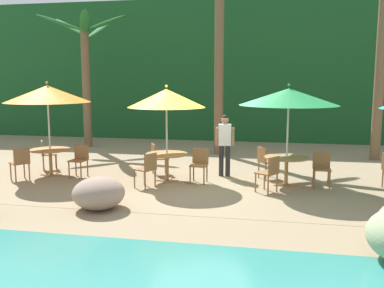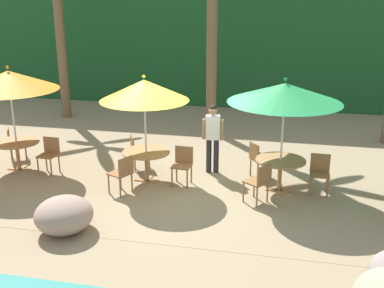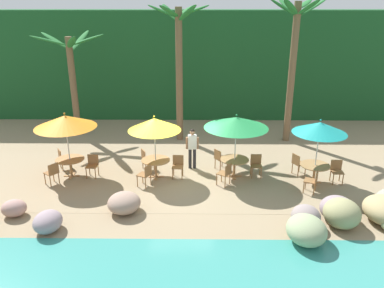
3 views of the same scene
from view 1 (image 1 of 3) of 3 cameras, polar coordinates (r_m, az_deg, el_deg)
ground_plane at (r=11.10m, az=1.53°, el=-5.31°), size 120.00×120.00×0.00m
terrace_deck at (r=11.10m, az=1.53°, el=-5.29°), size 18.00×5.20×0.01m
foliage_backdrop at (r=19.71m, az=6.04°, el=9.51°), size 28.00×2.40×6.00m
rock_seawall at (r=7.70m, az=7.17°, el=-8.82°), size 15.86×2.80×0.89m
umbrella_orange at (r=12.43m, az=-18.45°, el=6.25°), size 2.30×2.30×2.59m
dining_table_orange at (r=12.59m, az=-18.10°, el=-1.21°), size 1.10×1.10×0.74m
chair_orange_seaward at (r=12.24m, az=-14.52°, el=-1.82°), size 0.45×0.46×0.87m
chair_orange_inland at (r=13.44m, az=-18.61°, el=-1.08°), size 0.58×0.58×0.87m
chair_orange_left at (r=12.22m, az=-21.57°, el=-2.16°), size 0.59×0.59×0.87m
umbrella_yellow at (r=11.14m, az=-3.38°, el=6.01°), size 1.99×1.99×2.51m
dining_table_yellow at (r=11.32m, az=-3.31°, el=-1.87°), size 1.10×1.10×0.74m
chair_yellow_seaward at (r=11.20m, az=0.99°, el=-2.49°), size 0.44×0.45×0.87m
chair_yellow_inland at (r=12.13m, az=-4.60°, el=-1.65°), size 0.57×0.57×0.87m
chair_yellow_left at (r=10.65m, az=-5.89°, el=-3.11°), size 0.57×0.56×0.87m
umbrella_green at (r=10.87m, az=12.58°, el=6.06°), size 2.42×2.42×2.54m
dining_table_green at (r=11.05m, az=12.30°, el=-2.30°), size 1.10×1.10×0.74m
chair_green_seaward at (r=11.20m, az=16.64°, el=-2.85°), size 0.42×0.43×0.87m
chair_green_inland at (r=11.72m, az=9.60°, el=-2.11°), size 0.59×0.59×0.87m
chair_green_left at (r=10.32m, az=10.17°, el=-3.58°), size 0.59×0.59×0.87m
palm_tree_nearest at (r=17.48m, az=-13.82°, el=10.77°), size 3.35×3.24×5.10m
palm_tree_second at (r=15.38m, az=3.60°, el=14.21°), size 2.81×2.54×6.37m
palm_tree_third at (r=15.51m, az=23.76°, el=13.92°), size 2.70×2.58×6.61m
waiter_in_white at (r=11.85m, az=4.32°, el=0.42°), size 0.52×0.25×1.70m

